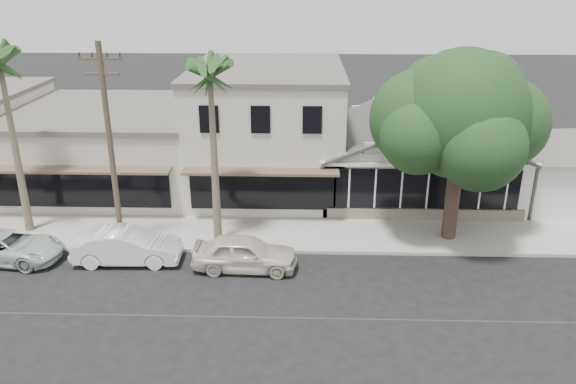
{
  "coord_description": "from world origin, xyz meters",
  "views": [
    {
      "loc": [
        -0.96,
        -16.92,
        11.44
      ],
      "look_at": [
        -1.65,
        6.0,
        2.47
      ],
      "focal_mm": 35.0,
      "sensor_mm": 36.0,
      "label": 1
    }
  ],
  "objects_px": {
    "car_1": "(127,246)",
    "utility_pole": "(110,145)",
    "shade_tree": "(458,117)",
    "car_0": "(245,253)",
    "car_2": "(8,247)"
  },
  "relations": [
    {
      "from": "utility_pole",
      "to": "shade_tree",
      "type": "height_order",
      "value": "utility_pole"
    },
    {
      "from": "utility_pole",
      "to": "car_0",
      "type": "height_order",
      "value": "utility_pole"
    },
    {
      "from": "utility_pole",
      "to": "car_0",
      "type": "xyz_separation_m",
      "value": [
        5.65,
        -1.69,
        -4.06
      ]
    },
    {
      "from": "car_1",
      "to": "utility_pole",
      "type": "bearing_deg",
      "value": 25.71
    },
    {
      "from": "car_0",
      "to": "car_2",
      "type": "xyz_separation_m",
      "value": [
        -10.09,
        0.45,
        -0.09
      ]
    },
    {
      "from": "car_2",
      "to": "car_0",
      "type": "bearing_deg",
      "value": -86.24
    },
    {
      "from": "car_1",
      "to": "car_2",
      "type": "distance_m",
      "value": 5.09
    },
    {
      "from": "car_2",
      "to": "shade_tree",
      "type": "distance_m",
      "value": 19.93
    },
    {
      "from": "utility_pole",
      "to": "car_2",
      "type": "xyz_separation_m",
      "value": [
        -4.44,
        -1.24,
        -4.15
      ]
    },
    {
      "from": "car_0",
      "to": "car_1",
      "type": "height_order",
      "value": "car_1"
    },
    {
      "from": "utility_pole",
      "to": "car_1",
      "type": "bearing_deg",
      "value": -62.53
    },
    {
      "from": "utility_pole",
      "to": "car_1",
      "type": "relative_size",
      "value": 2.01
    },
    {
      "from": "car_0",
      "to": "car_2",
      "type": "bearing_deg",
      "value": 89.56
    },
    {
      "from": "utility_pole",
      "to": "car_1",
      "type": "distance_m",
      "value": 4.29
    },
    {
      "from": "utility_pole",
      "to": "car_2",
      "type": "relative_size",
      "value": 1.96
    }
  ]
}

